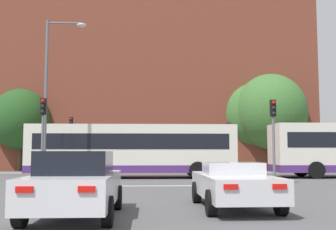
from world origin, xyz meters
name	(u,v)px	position (x,y,z in m)	size (l,w,h in m)	color
stop_line_strip	(152,186)	(0.00, 14.81, 0.00)	(8.42, 0.30, 0.01)	silver
far_pavement	(150,173)	(0.00, 27.42, 0.01)	(69.36, 2.50, 0.01)	gray
brick_civic_building	(128,61)	(-2.18, 36.54, 10.61)	(34.54, 11.61, 26.65)	brown
car_saloon_left	(76,184)	(-1.88, 5.51, 0.79)	(1.99, 4.42, 1.55)	silver
car_roadster_right	(234,184)	(2.17, 6.90, 0.65)	(1.96, 4.49, 1.25)	silver
bus_crossing_lead	(132,150)	(-1.12, 20.77, 1.70)	(12.27, 2.67, 3.16)	silver
traffic_light_near_left	(43,126)	(-5.23, 15.73, 2.78)	(0.26, 0.31, 4.13)	slate
traffic_light_far_left	(71,135)	(-5.85, 26.54, 2.78)	(0.26, 0.31, 4.13)	slate
traffic_light_near_right	(273,127)	(5.79, 15.11, 2.72)	(0.26, 0.31, 4.04)	slate
traffic_light_far_right	(229,139)	(5.85, 26.47, 2.55)	(0.26, 0.31, 3.76)	slate
street_lamp_junction	(52,84)	(-5.19, 17.30, 5.08)	(2.11, 0.36, 8.49)	slate
pedestrian_waiting	(162,160)	(0.94, 27.95, 0.91)	(0.44, 0.44, 1.57)	black
pedestrian_walking_east	(74,159)	(-5.85, 28.12, 1.04)	(0.46, 0.37, 1.77)	#333851
tree_by_building	(252,115)	(9.09, 32.32, 4.83)	(5.84, 5.84, 7.91)	#4C3823
tree_kerbside	(21,119)	(-10.78, 30.71, 4.26)	(4.85, 4.85, 6.81)	#4C3823
tree_distant	(270,112)	(10.32, 30.82, 5.01)	(6.18, 6.18, 8.26)	#4C3823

